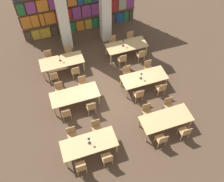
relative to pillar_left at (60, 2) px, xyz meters
The scene contains 36 objects.
ground_plane 5.47m from the pillar_left, 74.60° to the right, with size 40.00×40.00×0.00m, color #4C3828.
pillar_left is the anchor object (origin of this frame).
reading_table_0 7.44m from the pillar_left, 95.03° to the right, with size 2.33×0.99×0.73m.
chair_0 8.30m from the pillar_left, 98.59° to the right, with size 0.42×0.40×0.88m.
chair_1 6.85m from the pillar_left, 100.68° to the right, with size 0.42×0.40×0.88m.
chair_2 8.21m from the pillar_left, 90.55° to the right, with size 0.42×0.40×0.88m.
chair_3 6.75m from the pillar_left, 90.69° to the right, with size 0.42×0.40×0.88m.
desk_lamp_0 7.33m from the pillar_left, 94.82° to the right, with size 0.14×0.14×0.44m.
reading_table_1 7.94m from the pillar_left, 66.99° to the right, with size 2.33×0.99×0.73m.
chair_4 8.51m from the pillar_left, 72.78° to the right, with size 0.42×0.40×0.88m.
chair_5 7.12m from the pillar_left, 68.82° to the right, with size 0.42×0.40×0.88m.
chair_6 8.89m from the pillar_left, 65.55° to the right, with size 0.42×0.40×0.88m.
chair_7 7.57m from the pillar_left, 60.38° to the right, with size 0.42×0.40×0.88m.
reading_table_2 4.96m from the pillar_left, 97.49° to the right, with size 2.33×0.99×0.73m.
chair_8 5.83m from the pillar_left, 103.02° to the right, with size 0.42×0.40×0.88m.
chair_9 4.52m from the pillar_left, 108.38° to the right, with size 0.42×0.40×0.88m.
chair_10 5.71m from the pillar_left, 89.77° to the right, with size 0.42×0.40×0.88m.
chair_11 4.37m from the pillar_left, 89.66° to the right, with size 0.42×0.40×0.88m.
reading_table_3 5.83m from the pillar_left, 55.42° to the right, with size 2.33×0.99×0.73m.
chair_12 6.25m from the pillar_left, 64.88° to the right, with size 0.42×0.40×0.88m.
chair_13 5.04m from the pillar_left, 56.18° to the right, with size 0.42×0.40×0.88m.
chair_14 6.82m from the pillar_left, 54.84° to the right, with size 0.42×0.40×0.88m.
chair_15 5.73m from the pillar_left, 44.81° to the right, with size 0.42×0.40×0.88m.
desk_lamp_1 5.63m from the pillar_left, 57.41° to the right, with size 0.14×0.14×0.41m.
reading_table_4 3.07m from the pillar_left, 109.97° to the right, with size 2.33×0.99×0.73m.
chair_16 3.88m from the pillar_left, 115.90° to the right, with size 0.42×0.40×0.88m.
chair_17 3.04m from the pillar_left, 139.62° to the right, with size 0.42×0.40×0.88m.
chair_18 3.66m from the pillar_left, 92.80° to the right, with size 0.42×0.40×0.88m.
chair_19 2.75m from the pillar_left, 96.75° to the right, with size 0.42×0.40×0.88m.
desk_lamp_2 2.79m from the pillar_left, 112.07° to the right, with size 0.14×0.14×0.44m.
reading_table_5 4.27m from the pillar_left, 30.68° to the right, with size 2.33×0.99×0.73m.
chair_20 4.42m from the pillar_left, 45.79° to the right, with size 0.42×0.40×0.88m.
chair_21 3.72m from the pillar_left, 22.47° to the right, with size 0.42×0.40×0.88m.
chair_22 5.15m from the pillar_left, 35.42° to the right, with size 0.42×0.40×0.88m.
chair_23 4.56m from the pillar_left, 15.97° to the right, with size 0.42×0.40×0.88m.
desk_lamp_3 3.93m from the pillar_left, 32.57° to the right, with size 0.14×0.14×0.45m.
Camera 1 is at (-2.49, -7.45, 10.12)m, focal length 40.00 mm.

